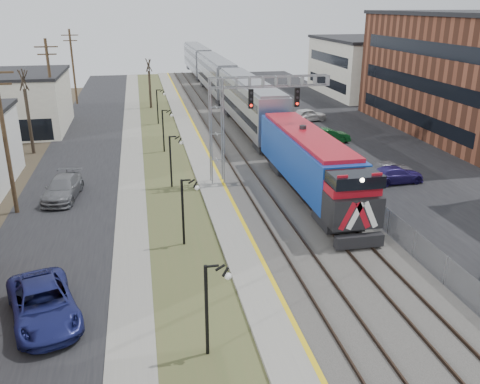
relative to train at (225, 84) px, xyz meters
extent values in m
cube|color=black|center=(-17.00, -24.58, -2.90)|extent=(7.00, 120.00, 0.04)
cube|color=gray|center=(-12.50, -24.58, -2.88)|extent=(2.00, 120.00, 0.08)
cube|color=#49532C|center=(-9.50, -24.58, -2.89)|extent=(4.00, 120.00, 0.06)
cube|color=gray|center=(-6.50, -24.58, -2.80)|extent=(2.00, 120.00, 0.24)
cube|color=#595651|center=(-1.50, -24.58, -2.82)|extent=(8.00, 120.00, 0.20)
cube|color=black|center=(10.50, -24.58, -2.90)|extent=(16.00, 120.00, 0.04)
cube|color=gold|center=(-5.62, -24.58, -2.67)|extent=(0.24, 120.00, 0.01)
cube|color=#2D2119|center=(-4.25, -24.58, -2.64)|extent=(0.08, 120.00, 0.15)
cube|color=#2D2119|center=(-2.75, -24.58, -2.64)|extent=(0.08, 120.00, 0.15)
cube|color=#2D2119|center=(-0.75, -24.58, -2.64)|extent=(0.08, 120.00, 0.15)
cube|color=#2D2119|center=(0.75, -24.58, -2.64)|extent=(0.08, 120.00, 0.15)
cube|color=#133C9C|center=(0.00, -35.72, -0.44)|extent=(3.00, 17.00, 4.25)
cube|color=black|center=(0.00, -44.42, -2.22)|extent=(2.80, 0.50, 0.70)
cube|color=#9B9DA5|center=(0.00, -15.42, 0.09)|extent=(3.00, 22.00, 5.33)
cube|color=#9B9DA5|center=(0.00, 7.38, 0.09)|extent=(3.00, 22.00, 5.33)
cube|color=#9B9DA5|center=(0.00, 30.18, 0.09)|extent=(3.00, 22.00, 5.33)
cube|color=gray|center=(-6.00, -31.58, 1.08)|extent=(1.00, 1.00, 8.00)
cube|color=gray|center=(-2.00, -31.58, 4.83)|extent=(9.00, 0.80, 0.80)
cube|color=black|center=(-3.50, -32.03, 3.68)|extent=(0.35, 0.25, 1.40)
cube|color=black|center=(0.00, -32.03, 3.68)|extent=(0.35, 0.25, 1.40)
cylinder|color=black|center=(-9.50, -51.58, -0.92)|extent=(0.14, 0.14, 4.00)
cylinder|color=black|center=(-9.50, -41.58, -0.92)|extent=(0.14, 0.14, 4.00)
cylinder|color=black|center=(-9.50, -31.58, -0.92)|extent=(0.14, 0.14, 4.00)
cylinder|color=black|center=(-9.50, -21.58, -0.92)|extent=(0.14, 0.14, 4.00)
cylinder|color=black|center=(-9.50, -9.58, -0.92)|extent=(0.14, 0.14, 4.00)
cylinder|color=#4C3823|center=(-20.00, -34.58, 2.08)|extent=(0.28, 0.28, 10.00)
cylinder|color=#4C3823|center=(-20.00, -14.58, 2.08)|extent=(0.28, 0.28, 10.00)
cylinder|color=#4C3823|center=(-20.00, 5.42, 2.08)|extent=(0.28, 0.28, 10.00)
cube|color=gray|center=(2.70, -24.58, -2.12)|extent=(0.04, 120.00, 1.60)
cube|color=beige|center=(24.50, 5.42, 1.08)|extent=(16.00, 18.00, 8.00)
cylinder|color=#382D23|center=(-21.50, -19.58, 0.06)|extent=(0.30, 0.30, 5.95)
cylinder|color=#382D23|center=(-10.00, 0.42, -0.47)|extent=(0.30, 0.30, 4.90)
imported|color=navy|center=(7.61, -33.97, -2.27)|extent=(4.57, 2.12, 1.29)
imported|color=slate|center=(7.71, -32.60, -2.24)|extent=(4.19, 2.17, 1.36)
imported|color=#0D4219|center=(6.75, -21.47, -2.20)|extent=(4.39, 1.60, 1.44)
imported|color=navy|center=(-16.20, -47.87, -2.13)|extent=(4.16, 6.23, 1.59)
imported|color=slate|center=(-17.26, -32.46, -2.16)|extent=(2.76, 5.48, 1.53)
imported|color=silver|center=(7.91, -11.62, -2.14)|extent=(4.87, 2.99, 1.55)
camera|label=1|loc=(-11.49, -68.18, 10.18)|focal=38.00mm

